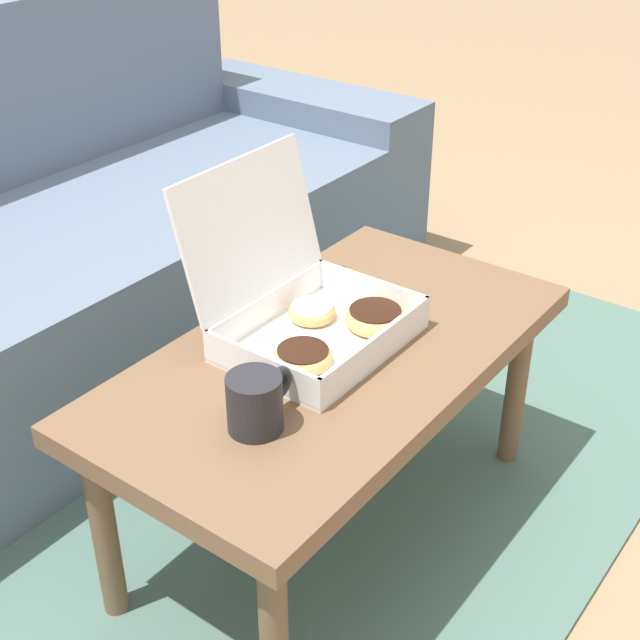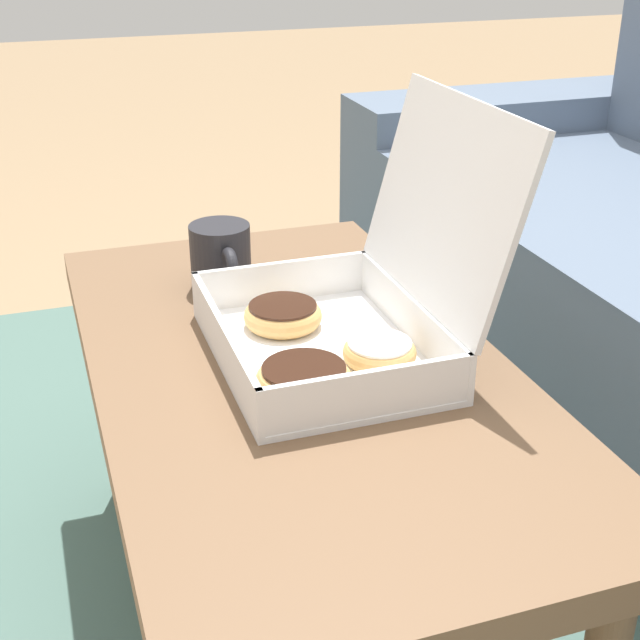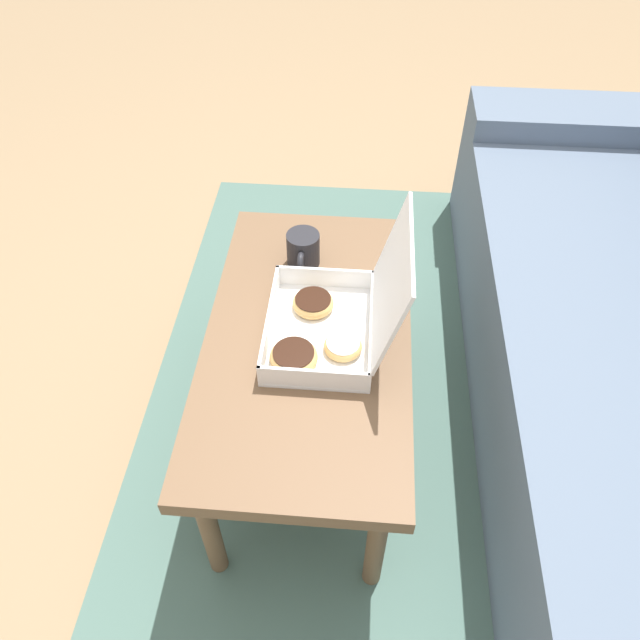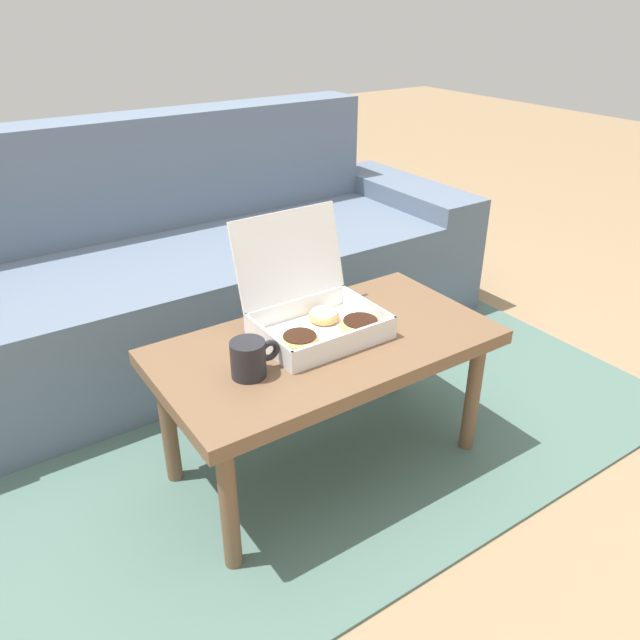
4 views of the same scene
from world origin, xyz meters
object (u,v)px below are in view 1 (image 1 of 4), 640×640
Objects in this scene: pastry_box at (313,310)px; coffee_mug at (256,402)px; coffee_table at (333,372)px; couch at (20,273)px.

pastry_box is 0.28m from coffee_mug.
coffee_table is 7.07× the size of coffee_mug.
couch is at bearing 90.00° from coffee_table.
couch is 1.01m from coffee_mug.
pastry_box reaches higher than coffee_mug.
couch is 0.89m from pastry_box.
coffee_table is at bearing -90.00° from couch.
couch reaches higher than pastry_box.
coffee_table is at bearing -101.71° from pastry_box.
coffee_mug is at bearing -160.93° from pastry_box.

